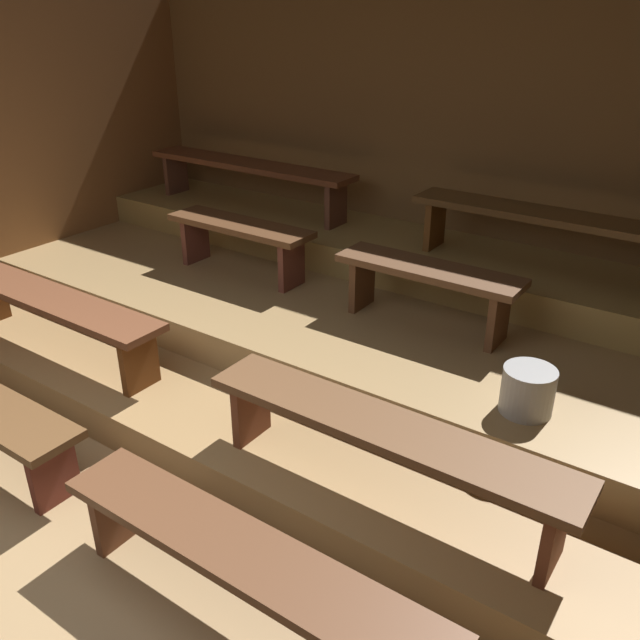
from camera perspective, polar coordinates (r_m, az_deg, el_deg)
ground at (r=4.51m, az=-5.27°, el=-7.40°), size 6.17×4.90×0.08m
wall_back at (r=5.63m, az=8.22°, el=13.88°), size 6.17×0.06×2.56m
platform_lower at (r=4.81m, az=-1.02°, el=-2.78°), size 5.37×2.96×0.24m
platform_middle at (r=4.98m, az=1.55°, el=1.39°), size 5.37×2.20×0.24m
platform_upper at (r=5.40m, az=5.37°, el=6.03°), size 5.37×0.91×0.24m
bench_floor_right at (r=2.91m, az=-6.52°, el=-20.09°), size 1.90×0.33×0.42m
bench_lower_left at (r=4.76m, az=-22.04°, el=1.08°), size 1.89×0.33×0.42m
bench_lower_right at (r=3.16m, az=5.52°, el=-9.99°), size 1.89×0.33×0.42m
bench_middle_left at (r=5.15m, az=-6.91°, el=7.36°), size 1.23×0.33×0.42m
bench_middle_right at (r=4.31m, az=9.28°, el=3.45°), size 1.23×0.33×0.42m
bench_upper_left at (r=6.03m, az=-6.18°, el=12.74°), size 2.11×0.33×0.42m
bench_upper_right at (r=4.76m, az=20.25°, el=7.69°), size 2.11×0.33×0.42m
pail_middle at (r=3.60m, az=17.48°, el=-5.82°), size 0.28×0.28×0.25m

